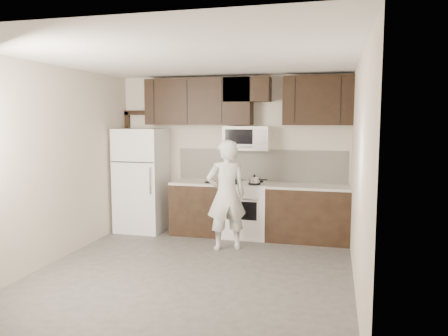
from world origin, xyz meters
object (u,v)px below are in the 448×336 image
at_px(stove, 245,209).
at_px(refrigerator, 142,180).
at_px(microwave, 247,138).
at_px(person, 226,195).

height_order(stove, refrigerator, refrigerator).
bearing_deg(microwave, refrigerator, -174.85).
distance_m(microwave, refrigerator, 2.00).
height_order(microwave, person, microwave).
xyz_separation_m(refrigerator, person, (1.72, -0.74, -0.07)).
bearing_deg(stove, microwave, 90.10).
height_order(stove, person, person).
xyz_separation_m(stove, microwave, (-0.00, 0.12, 1.19)).
xyz_separation_m(stove, person, (-0.13, -0.79, 0.37)).
bearing_deg(refrigerator, person, -23.18).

